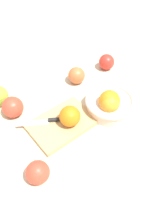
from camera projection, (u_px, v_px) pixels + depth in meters
ground_plane at (75, 107)px, 0.83m from camera, size 2.40×2.40×0.00m
bowl at (110, 103)px, 0.79m from camera, size 0.18×0.18×0.10m
cutting_board at (62, 124)px, 0.76m from camera, size 0.23×0.17×0.02m
orange_on_board at (70, 116)px, 0.73m from camera, size 0.07×0.07×0.07m
knife at (45, 121)px, 0.75m from camera, size 0.14×0.09×0.01m
apple_front_left at (77, 75)px, 0.90m from camera, size 0.07×0.07×0.07m
apple_front_left_2 at (107, 62)px, 0.96m from camera, size 0.07×0.07×0.07m
apple_front_right_2 at (13, 107)px, 0.78m from camera, size 0.08×0.08×0.08m
apple_back_right at (38, 172)px, 0.61m from camera, size 0.07×0.07×0.07m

